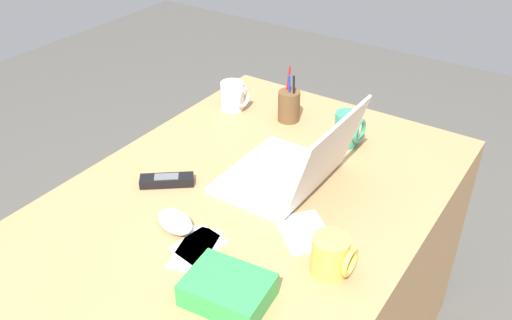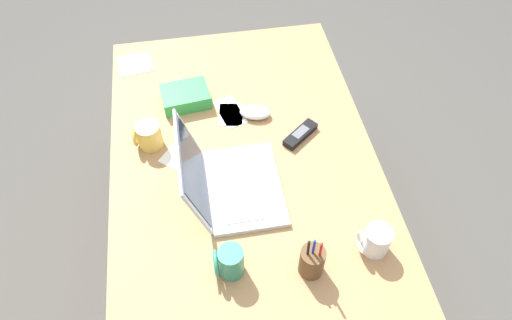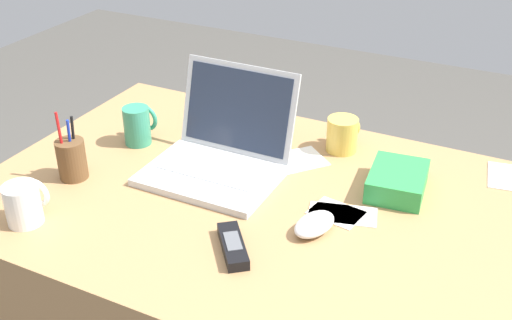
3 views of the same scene
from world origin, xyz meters
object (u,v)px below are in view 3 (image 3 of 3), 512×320
(computer_mouse, at_px, (314,224))
(snack_bag, at_px, (397,181))
(pen_holder, at_px, (72,159))
(cordless_phone, at_px, (233,246))
(coffee_mug_spare, at_px, (343,134))
(coffee_mug_tall, at_px, (138,125))
(coffee_mug_white, at_px, (24,203))
(laptop, at_px, (220,153))

(computer_mouse, relative_size, snack_bag, 0.65)
(pen_holder, bearing_deg, snack_bag, 21.94)
(cordless_phone, bearing_deg, coffee_mug_spare, 84.30)
(coffee_mug_tall, height_order, cordless_phone, coffee_mug_tall)
(snack_bag, bearing_deg, coffee_mug_spare, 143.86)
(computer_mouse, xyz_separation_m, coffee_mug_white, (-0.58, -0.25, 0.03))
(computer_mouse, xyz_separation_m, coffee_mug_spare, (-0.07, 0.38, 0.03))
(laptop, xyz_separation_m, coffee_mug_white, (-0.27, -0.39, -0.00))
(computer_mouse, bearing_deg, snack_bag, 80.26)
(computer_mouse, relative_size, coffee_mug_tall, 1.07)
(coffee_mug_tall, distance_m, cordless_phone, 0.55)
(cordless_phone, bearing_deg, coffee_mug_white, -166.49)
(coffee_mug_white, bearing_deg, coffee_mug_tall, 89.76)
(coffee_mug_spare, height_order, cordless_phone, coffee_mug_spare)
(coffee_mug_spare, bearing_deg, cordless_phone, -95.70)
(laptop, distance_m, coffee_mug_spare, 0.34)
(coffee_mug_tall, relative_size, coffee_mug_spare, 1.12)
(laptop, height_order, cordless_phone, laptop)
(coffee_mug_white, bearing_deg, coffee_mug_spare, 50.88)
(coffee_mug_white, bearing_deg, pen_holder, 99.88)
(cordless_phone, relative_size, snack_bag, 0.81)
(coffee_mug_white, bearing_deg, laptop, 54.88)
(coffee_mug_white, bearing_deg, cordless_phone, 13.51)
(laptop, relative_size, snack_bag, 1.90)
(computer_mouse, distance_m, coffee_mug_spare, 0.39)
(coffee_mug_white, distance_m, coffee_mug_spare, 0.81)
(cordless_phone, bearing_deg, coffee_mug_tall, 145.92)
(laptop, distance_m, pen_holder, 0.36)
(laptop, relative_size, coffee_mug_tall, 3.09)
(laptop, distance_m, cordless_phone, 0.34)
(coffee_mug_spare, xyz_separation_m, snack_bag, (0.19, -0.14, -0.02))
(computer_mouse, xyz_separation_m, cordless_phone, (-0.13, -0.14, -0.01))
(coffee_mug_white, xyz_separation_m, coffee_mug_tall, (0.00, 0.42, 0.01))
(coffee_mug_spare, relative_size, cordless_phone, 0.68)
(laptop, bearing_deg, coffee_mug_tall, 173.24)
(computer_mouse, distance_m, coffee_mug_white, 0.64)
(coffee_mug_tall, height_order, snack_bag, coffee_mug_tall)
(coffee_mug_tall, bearing_deg, laptop, -6.76)
(computer_mouse, distance_m, pen_holder, 0.62)
(computer_mouse, xyz_separation_m, coffee_mug_tall, (-0.58, 0.17, 0.03))
(laptop, distance_m, coffee_mug_tall, 0.27)
(laptop, height_order, coffee_mug_spare, laptop)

